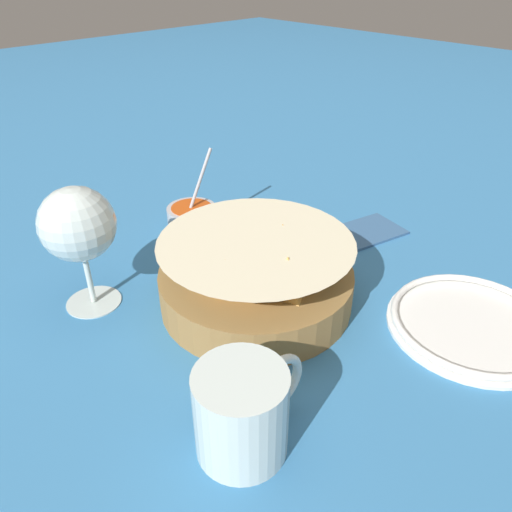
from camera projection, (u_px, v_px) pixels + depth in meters
name	position (u px, v px, depth m)	size (l,w,h in m)	color
ground_plane	(229.00, 293.00, 0.65)	(4.00, 4.00, 0.00)	teal
food_basket	(256.00, 276.00, 0.61)	(0.24, 0.24, 0.09)	olive
sauce_cup	(192.00, 219.00, 0.77)	(0.08, 0.08, 0.13)	#B7B7BC
wine_glass	(78.00, 228.00, 0.57)	(0.09, 0.09, 0.16)	silver
beer_mug	(243.00, 414.00, 0.43)	(0.12, 0.08, 0.09)	silver
side_plate	(472.00, 323.00, 0.58)	(0.20, 0.20, 0.01)	white
napkin	(363.00, 232.00, 0.77)	(0.14, 0.10, 0.01)	#38608E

